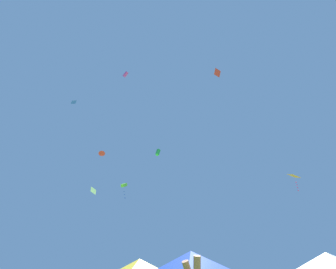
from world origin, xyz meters
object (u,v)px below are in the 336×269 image
object	(u,v)px
kite_red_diamond	(218,73)
kite_white_diamond	(94,191)
kite_blue_diamond	(74,102)
kite_green_box	(158,152)
kite_red_delta	(102,153)
canopy_tent_yellow	(139,269)
canopy_tent_white	(329,265)
kite_orange_diamond	(295,176)
kite_magenta_box	(126,74)
canopy_tent_blue	(191,263)
kite_lime_box	(124,186)

from	to	relation	value
kite_red_diamond	kite_white_diamond	size ratio (longest dim) A/B	0.98
kite_white_diamond	kite_blue_diamond	bearing A→B (deg)	-97.01
kite_green_box	kite_red_delta	xyz separation A→B (m)	(-10.49, 10.89, 6.98)
canopy_tent_yellow	kite_blue_diamond	world-z (taller)	kite_blue_diamond
kite_red_diamond	kite_red_delta	xyz separation A→B (m)	(-17.41, 5.93, -7.62)
canopy_tent_white	kite_orange_diamond	distance (m)	20.29
canopy_tent_white	kite_magenta_box	world-z (taller)	kite_magenta_box
kite_green_box	kite_red_delta	distance (m)	16.65
canopy_tent_blue	kite_red_diamond	world-z (taller)	kite_red_diamond
canopy_tent_yellow	kite_green_box	distance (m)	9.66
kite_magenta_box	kite_red_delta	size ratio (longest dim) A/B	0.68
canopy_tent_blue	kite_red_delta	xyz separation A→B (m)	(-13.29, 16.34, 16.26)
canopy_tent_white	kite_white_diamond	world-z (taller)	kite_white_diamond
canopy_tent_yellow	canopy_tent_blue	bearing A→B (deg)	-39.84
canopy_tent_white	kite_red_diamond	bearing A→B (deg)	96.53
canopy_tent_white	kite_magenta_box	xyz separation A→B (m)	(-13.61, 9.87, 23.96)
kite_green_box	kite_magenta_box	size ratio (longest dim) A/B	0.77
kite_green_box	kite_red_delta	bearing A→B (deg)	133.92
kite_lime_box	kite_white_diamond	bearing A→B (deg)	149.75
kite_lime_box	canopy_tent_blue	bearing A→B (deg)	-59.04
kite_magenta_box	kite_blue_diamond	distance (m)	7.87
kite_red_delta	kite_lime_box	world-z (taller)	kite_red_delta
canopy_tent_white	kite_red_diamond	distance (m)	26.89
kite_green_box	kite_orange_diamond	xyz separation A→B (m)	(14.23, 9.51, 1.03)
canopy_tent_yellow	kite_red_delta	distance (m)	23.52
canopy_tent_yellow	kite_red_delta	world-z (taller)	kite_red_delta
kite_blue_diamond	kite_lime_box	bearing A→B (deg)	38.28
kite_red_delta	kite_lime_box	distance (m)	7.63
canopy_tent_white	canopy_tent_yellow	bearing A→B (deg)	155.66
kite_magenta_box	canopy_tent_white	bearing A→B (deg)	-35.96
canopy_tent_white	kite_lime_box	xyz separation A→B (m)	(-14.26, 15.93, 10.63)
kite_white_diamond	kite_blue_diamond	xyz separation A→B (m)	(-1.02, -8.31, 9.27)
canopy_tent_yellow	kite_red_diamond	bearing A→B (deg)	46.80
kite_orange_diamond	kite_magenta_box	bearing A→B (deg)	-162.05
canopy_tent_blue	kite_blue_diamond	bearing A→B (deg)	148.01
kite_red_delta	canopy_tent_yellow	bearing A→B (deg)	-53.52
kite_red_diamond	kite_lime_box	bearing A→B (deg)	161.71
canopy_tent_white	kite_red_diamond	world-z (taller)	kite_red_diamond
kite_green_box	kite_lime_box	world-z (taller)	kite_lime_box
canopy_tent_blue	kite_orange_diamond	world-z (taller)	kite_orange_diamond
canopy_tent_white	kite_magenta_box	distance (m)	29.27
kite_magenta_box	kite_red_delta	bearing A→B (deg)	123.65
kite_red_diamond	kite_red_delta	size ratio (longest dim) A/B	0.81
canopy_tent_white	kite_blue_diamond	bearing A→B (deg)	152.48
kite_magenta_box	kite_white_diamond	world-z (taller)	kite_magenta_box
kite_blue_diamond	kite_magenta_box	bearing A→B (deg)	-7.47
kite_red_diamond	kite_green_box	bearing A→B (deg)	-144.39
kite_red_diamond	kite_magenta_box	bearing A→B (deg)	-171.71
canopy_tent_yellow	kite_red_diamond	size ratio (longest dim) A/B	3.31
canopy_tent_blue	kite_magenta_box	xyz separation A→B (m)	(-8.15, 8.62, 23.65)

